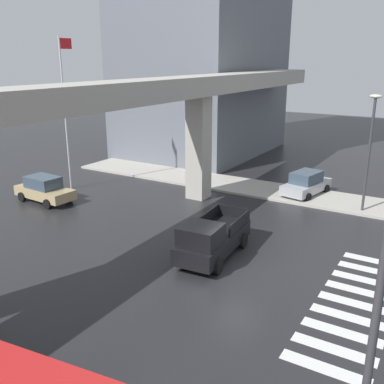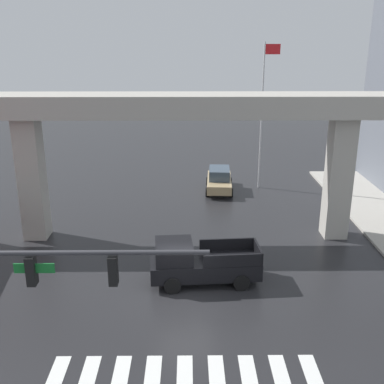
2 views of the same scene
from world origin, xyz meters
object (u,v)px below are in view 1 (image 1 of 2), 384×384
(street_lamp_near_corner, at_px, (371,140))
(flagpole, at_px, (65,104))
(sedan_silver, at_px, (306,184))
(sedan_tan, at_px, (44,189))
(pickup_truck, at_px, (211,239))

(street_lamp_near_corner, relative_size, flagpole, 0.68)
(sedan_silver, bearing_deg, street_lamp_near_corner, -111.74)
(sedan_tan, relative_size, flagpole, 0.41)
(pickup_truck, relative_size, flagpole, 0.49)
(pickup_truck, height_order, sedan_tan, pickup_truck)
(street_lamp_near_corner, bearing_deg, flagpole, 106.19)
(pickup_truck, distance_m, street_lamp_near_corner, 12.25)
(sedan_tan, relative_size, street_lamp_near_corner, 0.61)
(sedan_tan, height_order, flagpole, flagpole)
(sedan_tan, distance_m, street_lamp_near_corner, 20.94)
(sedan_silver, height_order, sedan_tan, same)
(sedan_silver, bearing_deg, pickup_truck, 176.25)
(sedan_tan, bearing_deg, street_lamp_near_corner, -64.76)
(sedan_silver, bearing_deg, sedan_tan, 125.65)
(sedan_silver, height_order, flagpole, flagpole)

